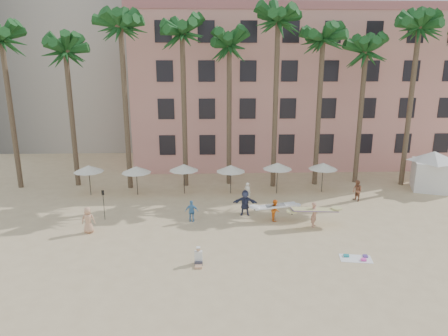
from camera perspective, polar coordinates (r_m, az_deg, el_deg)
ground at (r=23.31m, az=5.19°, el=-13.35°), size 120.00×120.00×0.00m
pink_hotel at (r=47.49m, az=9.95°, el=10.99°), size 35.00×14.00×16.00m
palm_row at (r=35.58m, az=3.36°, el=17.99°), size 44.40×5.40×16.30m
umbrella_row at (r=33.99m, az=-2.40°, el=0.05°), size 22.50×2.70×2.73m
cabana at (r=39.66m, az=27.63°, el=0.10°), size 5.75×5.75×3.50m
beach_towel at (r=24.88m, az=18.41°, el=-12.10°), size 1.94×1.28×0.14m
carrier_yellow at (r=28.23m, az=12.78°, el=-6.27°), size 3.32×1.19×1.76m
carrier_white at (r=28.87m, az=7.32°, el=-5.84°), size 3.07×1.00×1.55m
beachgoers at (r=29.74m, az=2.03°, el=-5.01°), size 21.03×6.44×1.92m
paddle at (r=29.82m, az=-16.84°, el=-4.56°), size 0.18×0.04×2.23m
seated_man at (r=22.94m, az=-3.66°, el=-12.81°), size 0.45×0.79×1.02m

